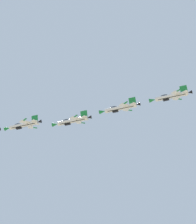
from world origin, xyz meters
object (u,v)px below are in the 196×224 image
(fighter_jet_right_wing, at_px, (72,121))
(fighter_jet_right_outer, at_px, (171,96))
(fighter_jet_left_outer, at_px, (120,108))
(fighter_jet_left_wing, at_px, (23,125))

(fighter_jet_right_wing, relative_size, fighter_jet_right_outer, 1.00)
(fighter_jet_right_wing, distance_m, fighter_jet_left_outer, 19.20)
(fighter_jet_right_wing, xyz_separation_m, fighter_jet_right_outer, (37.51, -8.21, 2.55))
(fighter_jet_left_wing, distance_m, fighter_jet_left_outer, 39.63)
(fighter_jet_left_wing, relative_size, fighter_jet_left_outer, 1.00)
(fighter_jet_left_outer, bearing_deg, fighter_jet_left_wing, 91.08)
(fighter_jet_left_wing, height_order, fighter_jet_right_outer, fighter_jet_right_outer)
(fighter_jet_left_outer, xyz_separation_m, fighter_jet_right_outer, (18.88, -3.72, 1.19))
(fighter_jet_right_wing, bearing_deg, fighter_jet_left_wing, 92.75)
(fighter_jet_right_wing, xyz_separation_m, fighter_jet_left_outer, (18.62, -4.49, 1.36))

